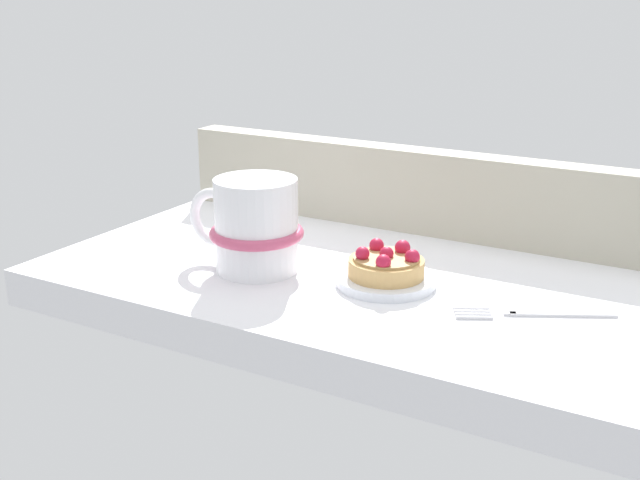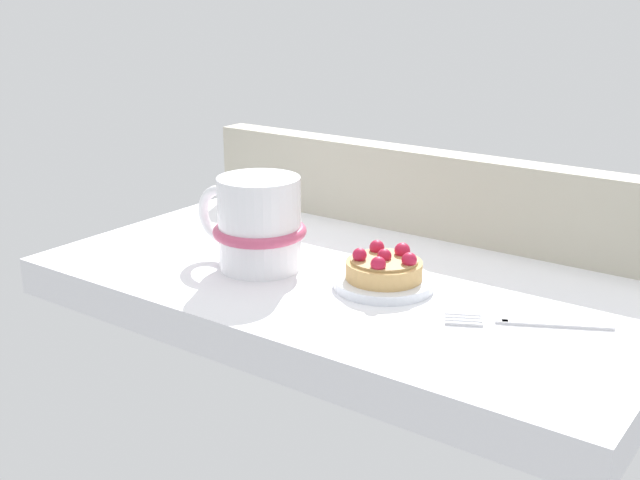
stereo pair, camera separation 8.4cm
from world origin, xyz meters
TOP-DOWN VIEW (x-y plane):
  - ground_plane at (0.00, 0.00)cm, footprint 67.20×38.37cm
  - window_rail_back at (0.00, 17.22)cm, footprint 65.85×3.93cm
  - dessert_plate at (5.09, -2.35)cm, footprint 10.51×10.51cm
  - raspberry_tart at (5.11, -2.32)cm, footprint 7.97×7.97cm
  - coffee_mug at (-9.51, -5.18)cm, footprint 14.21×10.36cm
  - dessert_fork at (20.76, -2.79)cm, footprint 14.38×8.51cm

SIDE VIEW (x-z plane):
  - ground_plane at x=0.00cm, z-range -4.18..0.00cm
  - dessert_fork at x=20.76cm, z-range 0.00..0.60cm
  - dessert_plate at x=5.09cm, z-range -0.03..0.97cm
  - raspberry_tart at x=5.11cm, z-range 0.57..3.96cm
  - coffee_mug at x=-9.51cm, z-range -0.11..10.21cm
  - window_rail_back at x=0.00cm, z-range 0.00..10.47cm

